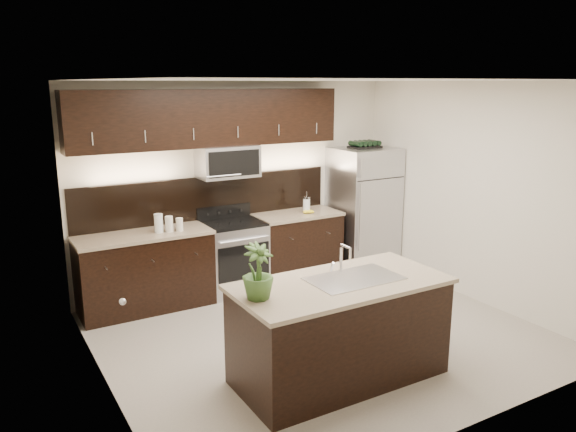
% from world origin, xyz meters
% --- Properties ---
extents(ground, '(4.50, 4.50, 0.00)m').
position_xyz_m(ground, '(0.00, 0.00, 0.00)').
color(ground, gray).
rests_on(ground, ground).
extents(room_walls, '(4.52, 4.02, 2.71)m').
position_xyz_m(room_walls, '(-0.11, -0.04, 1.70)').
color(room_walls, beige).
rests_on(room_walls, ground).
extents(counter_run, '(3.51, 0.65, 0.94)m').
position_xyz_m(counter_run, '(-0.46, 1.69, 0.47)').
color(counter_run, black).
rests_on(counter_run, ground).
extents(upper_fixtures, '(3.49, 0.40, 1.66)m').
position_xyz_m(upper_fixtures, '(-0.43, 1.84, 2.14)').
color(upper_fixtures, black).
rests_on(upper_fixtures, counter_run).
extents(island, '(1.96, 0.96, 0.94)m').
position_xyz_m(island, '(-0.36, -0.84, 0.47)').
color(island, black).
rests_on(island, ground).
extents(sink_faucet, '(0.84, 0.50, 0.28)m').
position_xyz_m(sink_faucet, '(-0.21, -0.83, 0.96)').
color(sink_faucet, silver).
rests_on(sink_faucet, island).
extents(refrigerator, '(0.85, 0.77, 1.77)m').
position_xyz_m(refrigerator, '(1.80, 1.63, 0.89)').
color(refrigerator, '#B2B2B7').
rests_on(refrigerator, ground).
extents(wine_rack, '(0.44, 0.27, 0.10)m').
position_xyz_m(wine_rack, '(1.80, 1.63, 1.82)').
color(wine_rack, black).
rests_on(wine_rack, refrigerator).
extents(plant, '(0.32, 0.32, 0.47)m').
position_xyz_m(plant, '(-1.18, -0.82, 1.17)').
color(plant, '#325220').
rests_on(plant, island).
extents(canisters, '(0.33, 0.15, 0.23)m').
position_xyz_m(canisters, '(-1.14, 1.62, 1.04)').
color(canisters, silver).
rests_on(canisters, counter_run).
extents(french_press, '(0.10, 0.10, 0.29)m').
position_xyz_m(french_press, '(0.84, 1.64, 1.05)').
color(french_press, silver).
rests_on(french_press, counter_run).
extents(bananas, '(0.18, 0.16, 0.05)m').
position_xyz_m(bananas, '(0.80, 1.61, 0.96)').
color(bananas, yellow).
rests_on(bananas, counter_run).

